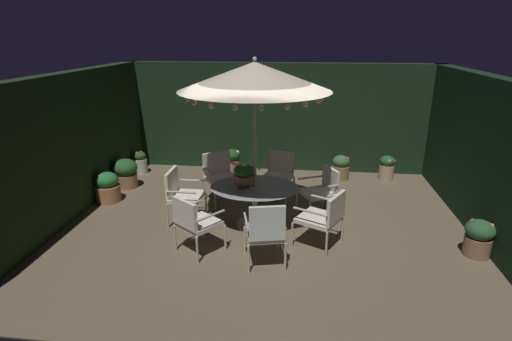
{
  "coord_description": "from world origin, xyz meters",
  "views": [
    {
      "loc": [
        0.6,
        -6.64,
        3.25
      ],
      "look_at": [
        -0.19,
        0.02,
        0.96
      ],
      "focal_mm": 28.36,
      "sensor_mm": 36.0,
      "label": 1
    }
  ],
  "objects": [
    {
      "name": "patio_dining_table",
      "position": [
        -0.19,
        -0.16,
        0.58
      ],
      "size": [
        1.55,
        1.26,
        0.74
      ],
      "color": "#B3B4AC",
      "rests_on": "ground_plane"
    },
    {
      "name": "patio_chair_north",
      "position": [
        0.14,
        1.13,
        0.57
      ],
      "size": [
        0.73,
        0.73,
        0.97
      ],
      "color": "#B6B0AB",
      "rests_on": "ground_plane"
    },
    {
      "name": "patio_chair_southeast",
      "position": [
        -0.99,
        -1.22,
        0.55
      ],
      "size": [
        0.81,
        0.81,
        0.93
      ],
      "color": "#B7B5A6",
      "rests_on": "ground_plane"
    },
    {
      "name": "patio_chair_east",
      "position": [
        -1.52,
        -0.16,
        0.57
      ],
      "size": [
        0.58,
        0.64,
        0.97
      ],
      "color": "#B5B2AC",
      "rests_on": "ground_plane"
    },
    {
      "name": "potted_plant_right_far",
      "position": [
        -3.28,
        0.57,
        0.29
      ],
      "size": [
        0.49,
        0.49,
        0.61
      ],
      "color": "#A46943",
      "rests_on": "ground_plane"
    },
    {
      "name": "centerpiece_planter",
      "position": [
        -0.37,
        -0.19,
        0.97
      ],
      "size": [
        0.35,
        0.35,
        0.43
      ],
      "color": "#A16C46",
      "rests_on": "patio_dining_table"
    },
    {
      "name": "hedge_backdrop_left",
      "position": [
        -3.65,
        0.0,
        1.3
      ],
      "size": [
        0.3,
        6.58,
        2.6
      ],
      "primitive_type": "cube",
      "color": "black",
      "rests_on": "ground_plane"
    },
    {
      "name": "patio_chair_south",
      "position": [
        0.12,
        -1.46,
        0.58
      ],
      "size": [
        0.69,
        0.73,
        1.02
      ],
      "color": "#BCB7A9",
      "rests_on": "ground_plane"
    },
    {
      "name": "hedge_backdrop_rear",
      "position": [
        0.0,
        3.14,
        1.3
      ],
      "size": [
        7.61,
        0.3,
        2.6
      ],
      "primitive_type": "cube",
      "color": "black",
      "rests_on": "ground_plane"
    },
    {
      "name": "patio_chair_southwest",
      "position": [
        0.99,
        -0.78,
        0.54
      ],
      "size": [
        0.84,
        0.85,
        0.92
      ],
      "color": "#B4B3AD",
      "rests_on": "ground_plane"
    },
    {
      "name": "potted_plant_back_right",
      "position": [
        0.03,
        2.77,
        0.28
      ],
      "size": [
        0.36,
        0.35,
        0.54
      ],
      "color": "#AE5D40",
      "rests_on": "ground_plane"
    },
    {
      "name": "ground_plane",
      "position": [
        0.0,
        0.0,
        -0.01
      ],
      "size": [
        7.61,
        6.58,
        0.02
      ],
      "primitive_type": "cube",
      "color": "brown"
    },
    {
      "name": "patio_umbrella",
      "position": [
        -0.19,
        -0.16,
        2.6
      ],
      "size": [
        2.48,
        2.48,
        2.9
      ],
      "color": "#B8ADAA",
      "rests_on": "ground_plane"
    },
    {
      "name": "potted_plant_back_left",
      "position": [
        2.57,
        2.56,
        0.29
      ],
      "size": [
        0.36,
        0.35,
        0.57
      ],
      "color": "tan",
      "rests_on": "ground_plane"
    },
    {
      "name": "potted_plant_left_near",
      "position": [
        -3.3,
        2.33,
        0.27
      ],
      "size": [
        0.32,
        0.32,
        0.54
      ],
      "color": "beige",
      "rests_on": "ground_plane"
    },
    {
      "name": "potted_plant_left_far",
      "position": [
        -1.08,
        2.54,
        0.33
      ],
      "size": [
        0.42,
        0.42,
        0.61
      ],
      "color": "#A36849",
      "rests_on": "ground_plane"
    },
    {
      "name": "patio_chair_west",
      "position": [
        0.99,
        0.43,
        0.53
      ],
      "size": [
        0.78,
        0.77,
        0.9
      ],
      "color": "#B3B2AC",
      "rests_on": "ground_plane"
    },
    {
      "name": "patio_chair_northeast",
      "position": [
        -1.01,
        0.88,
        0.59
      ],
      "size": [
        0.86,
        0.85,
        0.99
      ],
      "color": "#B8B6A7",
      "rests_on": "ground_plane"
    },
    {
      "name": "potted_plant_right_near",
      "position": [
        -3.25,
        1.36,
        0.34
      ],
      "size": [
        0.54,
        0.54,
        0.64
      ],
      "color": "#A46C4B",
      "rests_on": "ground_plane"
    },
    {
      "name": "potted_plant_back_center",
      "position": [
        3.33,
        -0.79,
        0.31
      ],
      "size": [
        0.43,
        0.43,
        0.58
      ],
      "color": "#8E614A",
      "rests_on": "ground_plane"
    },
    {
      "name": "potted_plant_front_corner",
      "position": [
        1.51,
        2.47,
        0.29
      ],
      "size": [
        0.4,
        0.4,
        0.56
      ],
      "color": "olive",
      "rests_on": "ground_plane"
    },
    {
      "name": "hedge_backdrop_right",
      "position": [
        3.65,
        0.0,
        1.3
      ],
      "size": [
        0.3,
        6.58,
        2.6
      ],
      "primitive_type": "cube",
      "color": "black",
      "rests_on": "ground_plane"
    }
  ]
}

